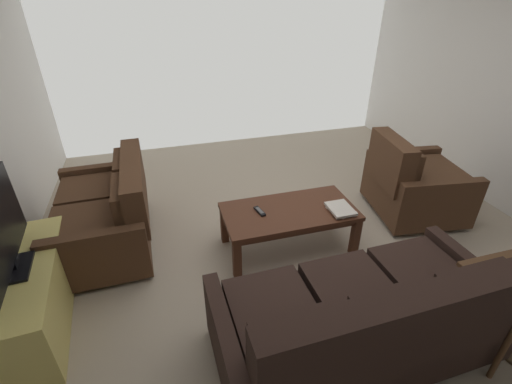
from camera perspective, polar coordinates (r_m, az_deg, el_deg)
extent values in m
cube|color=tan|center=(3.61, 5.96, -8.43)|extent=(5.11, 5.66, 0.01)
cylinder|color=black|center=(3.40, 23.10, -13.30)|extent=(0.05, 0.05, 0.06)
cylinder|color=black|center=(2.84, -3.68, -20.93)|extent=(0.05, 0.05, 0.06)
cylinder|color=black|center=(3.09, 32.07, -21.73)|extent=(0.05, 0.05, 0.06)
cube|color=black|center=(2.68, 15.51, -19.64)|extent=(1.72, 0.90, 0.35)
cube|color=black|center=(2.83, 25.98, -12.50)|extent=(0.54, 0.77, 0.10)
cube|color=black|center=(2.53, 15.99, -16.02)|extent=(0.54, 0.77, 0.10)
cube|color=black|center=(2.33, 3.38, -19.65)|extent=(0.54, 0.77, 0.10)
cube|color=black|center=(2.23, 22.12, -19.90)|extent=(1.70, 0.22, 0.50)
cube|color=black|center=(2.61, 30.79, -13.74)|extent=(0.51, 0.13, 0.36)
cube|color=black|center=(2.28, 20.41, -18.02)|extent=(0.51, 0.13, 0.36)
cube|color=black|center=(2.05, 6.49, -22.63)|extent=(0.51, 0.13, 0.36)
cube|color=black|center=(3.13, 30.24, -13.04)|extent=(0.12, 0.87, 0.51)
cube|color=black|center=(2.39, -4.82, -24.19)|extent=(0.12, 0.87, 0.51)
cylinder|color=black|center=(4.36, -26.77, -3.86)|extent=(0.05, 0.05, 0.06)
cylinder|color=black|center=(3.56, -28.52, -12.64)|extent=(0.05, 0.05, 0.06)
cylinder|color=black|center=(4.27, -17.66, -2.53)|extent=(0.05, 0.05, 0.06)
cylinder|color=black|center=(3.45, -17.09, -11.28)|extent=(0.05, 0.05, 0.06)
cube|color=#4C301E|center=(3.77, -23.15, -4.64)|extent=(0.84, 1.18, 0.36)
cube|color=#4C301E|center=(3.91, -23.89, 0.43)|extent=(0.73, 0.56, 0.10)
cube|color=#4C301E|center=(3.41, -24.49, -4.25)|extent=(0.73, 0.56, 0.10)
cube|color=#4C301E|center=(3.55, -18.81, 1.04)|extent=(0.20, 1.17, 0.48)
cube|color=#4C301E|center=(3.81, -20.51, 2.83)|extent=(0.13, 0.53, 0.34)
cube|color=#4C301E|center=(3.30, -20.61, -1.61)|extent=(0.13, 0.53, 0.34)
cube|color=#4C301E|center=(4.28, -22.91, 0.82)|extent=(0.82, 0.12, 0.52)
cube|color=#4C301E|center=(3.22, -23.98, -9.85)|extent=(0.82, 0.12, 0.52)
cube|color=#4C2819|center=(3.33, 5.33, -3.13)|extent=(1.22, 0.62, 0.04)
cube|color=#4C2819|center=(3.35, 5.29, -3.78)|extent=(1.13, 0.56, 0.05)
cube|color=#4C2819|center=(3.86, 11.67, -2.41)|extent=(0.07, 0.07, 0.40)
cube|color=#4C2819|center=(3.53, -5.06, -5.22)|extent=(0.07, 0.07, 0.40)
cube|color=#4C2819|center=(3.49, 15.53, -6.90)|extent=(0.07, 0.07, 0.40)
cube|color=#4C2819|center=(3.12, -3.05, -10.68)|extent=(0.07, 0.07, 0.40)
cylinder|color=brown|center=(3.33, 34.40, -12.05)|extent=(0.04, 0.04, 0.57)
cylinder|color=brown|center=(3.04, 28.70, -14.44)|extent=(0.04, 0.04, 0.57)
cylinder|color=brown|center=(2.87, 34.78, -19.87)|extent=(0.04, 0.04, 0.57)
cube|color=#D8C666|center=(3.20, -32.59, -13.86)|extent=(0.57, 1.28, 0.53)
cube|color=black|center=(3.24, -34.87, -14.11)|extent=(0.10, 1.06, 0.32)
cube|color=black|center=(3.26, -32.72, -12.92)|extent=(0.22, 0.25, 0.06)
cube|color=black|center=(3.03, -34.02, -10.06)|extent=(0.22, 0.33, 0.02)
cube|color=black|center=(3.01, -34.23, -9.47)|extent=(0.04, 0.06, 0.06)
cylinder|color=black|center=(4.43, 29.27, -4.03)|extent=(0.06, 0.06, 0.06)
cylinder|color=black|center=(4.78, 25.87, -0.56)|extent=(0.06, 0.06, 0.06)
cylinder|color=black|center=(4.04, 20.68, -5.16)|extent=(0.06, 0.06, 0.06)
cylinder|color=black|center=(4.43, 17.74, -1.28)|extent=(0.06, 0.06, 0.06)
cube|color=#4C301E|center=(4.29, 24.12, -0.10)|extent=(0.96, 0.81, 0.40)
cube|color=#4C301E|center=(4.19, 25.05, 2.86)|extent=(0.85, 0.74, 0.10)
cube|color=#4C301E|center=(3.94, 20.66, 4.56)|extent=(0.28, 0.71, 0.50)
cube|color=#4C301E|center=(3.99, 22.06, 4.61)|extent=(0.21, 0.63, 0.36)
cube|color=#4C301E|center=(3.98, 27.02, -2.07)|extent=(0.87, 0.22, 0.56)
cube|color=#4C301E|center=(4.56, 21.94, 3.15)|extent=(0.87, 0.22, 0.56)
cylinder|color=white|center=(2.86, 35.46, -10.25)|extent=(0.08, 0.08, 0.10)
cube|color=white|center=(2.82, 34.77, -10.53)|extent=(0.02, 0.01, 0.06)
cube|color=silver|center=(3.38, 13.41, -2.78)|extent=(0.24, 0.27, 0.02)
cube|color=silver|center=(3.36, 13.31, -2.61)|extent=(0.21, 0.27, 0.02)
cube|color=black|center=(3.26, 0.59, -3.09)|extent=(0.08, 0.17, 0.02)
cube|color=#59595B|center=(3.26, 0.59, -2.93)|extent=(0.05, 0.11, 0.00)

